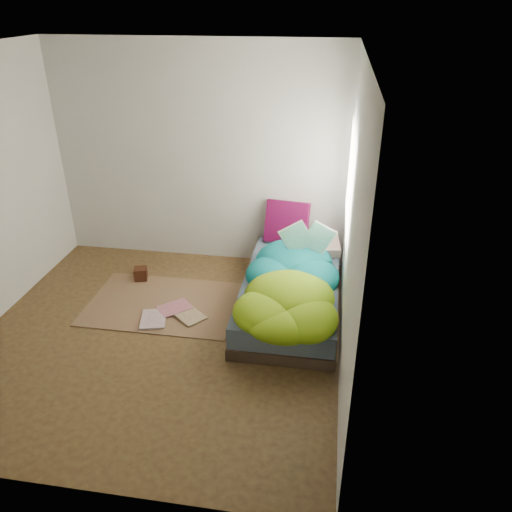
{
  "coord_description": "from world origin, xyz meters",
  "views": [
    {
      "loc": [
        1.57,
        -3.8,
        2.97
      ],
      "look_at": [
        0.84,
        0.75,
        0.57
      ],
      "focal_mm": 35.0,
      "sensor_mm": 36.0,
      "label": 1
    }
  ],
  "objects_px": {
    "floor_book_a": "(141,320)",
    "wooden_box": "(141,274)",
    "pillow_magenta": "(287,222)",
    "bed": "(291,293)",
    "open_book": "(308,229)",
    "floor_book_b": "(170,303)"
  },
  "relations": [
    {
      "from": "open_book",
      "to": "floor_book_a",
      "type": "xyz_separation_m",
      "value": [
        -1.62,
        -0.74,
        -0.8
      ]
    },
    {
      "from": "open_book",
      "to": "pillow_magenta",
      "type": "bearing_deg",
      "value": 105.07
    },
    {
      "from": "pillow_magenta",
      "to": "wooden_box",
      "type": "xyz_separation_m",
      "value": [
        -1.65,
        -0.61,
        -0.51
      ]
    },
    {
      "from": "pillow_magenta",
      "to": "open_book",
      "type": "relative_size",
      "value": 1.05
    },
    {
      "from": "open_book",
      "to": "wooden_box",
      "type": "relative_size",
      "value": 3.32
    },
    {
      "from": "bed",
      "to": "floor_book_b",
      "type": "xyz_separation_m",
      "value": [
        -1.29,
        -0.18,
        -0.14
      ]
    },
    {
      "from": "pillow_magenta",
      "to": "wooden_box",
      "type": "height_order",
      "value": "pillow_magenta"
    },
    {
      "from": "wooden_box",
      "to": "floor_book_a",
      "type": "distance_m",
      "value": 0.87
    },
    {
      "from": "bed",
      "to": "floor_book_b",
      "type": "relative_size",
      "value": 6.05
    },
    {
      "from": "floor_book_a",
      "to": "floor_book_b",
      "type": "bearing_deg",
      "value": 47.17
    },
    {
      "from": "floor_book_a",
      "to": "open_book",
      "type": "bearing_deg",
      "value": 11.34
    },
    {
      "from": "pillow_magenta",
      "to": "floor_book_a",
      "type": "relative_size",
      "value": 1.44
    },
    {
      "from": "open_book",
      "to": "wooden_box",
      "type": "distance_m",
      "value": 2.07
    },
    {
      "from": "pillow_magenta",
      "to": "floor_book_a",
      "type": "bearing_deg",
      "value": -124.43
    },
    {
      "from": "pillow_magenta",
      "to": "bed",
      "type": "bearing_deg",
      "value": -72.18
    },
    {
      "from": "bed",
      "to": "pillow_magenta",
      "type": "relative_size",
      "value": 4.0
    },
    {
      "from": "floor_book_b",
      "to": "wooden_box",
      "type": "bearing_deg",
      "value": -175.18
    },
    {
      "from": "pillow_magenta",
      "to": "open_book",
      "type": "xyz_separation_m",
      "value": [
        0.28,
        -0.68,
        0.23
      ]
    },
    {
      "from": "pillow_magenta",
      "to": "floor_book_b",
      "type": "bearing_deg",
      "value": -127.85
    },
    {
      "from": "bed",
      "to": "open_book",
      "type": "height_order",
      "value": "open_book"
    },
    {
      "from": "bed",
      "to": "pillow_magenta",
      "type": "height_order",
      "value": "pillow_magenta"
    },
    {
      "from": "floor_book_a",
      "to": "wooden_box",
      "type": "bearing_deg",
      "value": 97.12
    }
  ]
}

